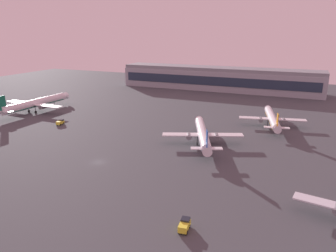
% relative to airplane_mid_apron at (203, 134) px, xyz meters
% --- Properties ---
extents(ground_plane, '(416.00, 416.00, 0.00)m').
position_rel_airplane_mid_apron_xyz_m(ground_plane, '(-26.08, -30.96, -3.83)').
color(ground_plane, '#424449').
extents(terminal_building, '(144.39, 22.40, 16.40)m').
position_rel_airplane_mid_apron_xyz_m(terminal_building, '(-24.77, 117.61, 4.26)').
color(terminal_building, '#9EA3AD').
rests_on(terminal_building, ground).
extents(airplane_mid_apron, '(29.81, 37.80, 10.13)m').
position_rel_airplane_mid_apron_xyz_m(airplane_mid_apron, '(0.00, 0.00, 0.00)').
color(airplane_mid_apron, white).
rests_on(airplane_mid_apron, ground).
extents(airplane_near_gate, '(36.37, 46.76, 12.00)m').
position_rel_airplane_mid_apron_xyz_m(airplane_near_gate, '(-97.10, 12.75, 0.70)').
color(airplane_near_gate, white).
rests_on(airplane_near_gate, ground).
extents(airplane_far_stand, '(29.27, 37.37, 9.66)m').
position_rel_airplane_mid_apron_xyz_m(airplane_far_stand, '(21.97, 34.87, -0.18)').
color(airplane_far_stand, white).
rests_on(airplane_far_stand, ground).
extents(baggage_tractor, '(2.69, 4.43, 2.25)m').
position_rel_airplane_mid_apron_xyz_m(baggage_tractor, '(-67.98, -1.27, -2.65)').
color(baggage_tractor, yellow).
rests_on(baggage_tractor, ground).
extents(cargo_loader, '(2.43, 4.34, 2.25)m').
position_rel_airplane_mid_apron_xyz_m(cargo_loader, '(12.96, -54.56, -2.65)').
color(cargo_loader, yellow).
rests_on(cargo_loader, ground).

